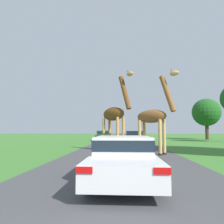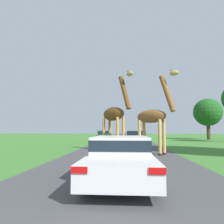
% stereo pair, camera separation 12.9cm
% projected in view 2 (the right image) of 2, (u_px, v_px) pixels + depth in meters
% --- Properties ---
extents(road, '(6.62, 120.00, 0.00)m').
position_uv_depth(road, '(124.00, 140.00, 30.51)').
color(road, '#424244').
rests_on(road, ground).
extents(giraffe_near_road, '(2.39, 2.30, 5.43)m').
position_uv_depth(giraffe_near_road, '(115.00, 115.00, 13.85)').
color(giraffe_near_road, tan).
rests_on(giraffe_near_road, ground).
extents(giraffe_companion, '(2.50, 2.10, 5.04)m').
position_uv_depth(giraffe_companion, '(154.00, 117.00, 12.18)').
color(giraffe_companion, tan).
rests_on(giraffe_companion, ground).
extents(car_lead_maroon, '(1.77, 4.82, 1.26)m').
position_uv_depth(car_lead_maroon, '(121.00, 155.00, 6.09)').
color(car_lead_maroon, silver).
rests_on(car_lead_maroon, ground).
extents(car_queue_right, '(1.79, 4.32, 1.37)m').
position_uv_depth(car_queue_right, '(105.00, 135.00, 27.10)').
color(car_queue_right, '#144C28').
rests_on(car_queue_right, ground).
extents(car_queue_left, '(1.89, 4.47, 1.36)m').
position_uv_depth(car_queue_left, '(136.00, 138.00, 19.01)').
color(car_queue_left, black).
rests_on(car_queue_left, ground).
extents(tree_left_edge, '(4.29, 4.29, 6.37)m').
position_uv_depth(tree_left_edge, '(208.00, 112.00, 31.05)').
color(tree_left_edge, '#4C3828').
rests_on(tree_left_edge, ground).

